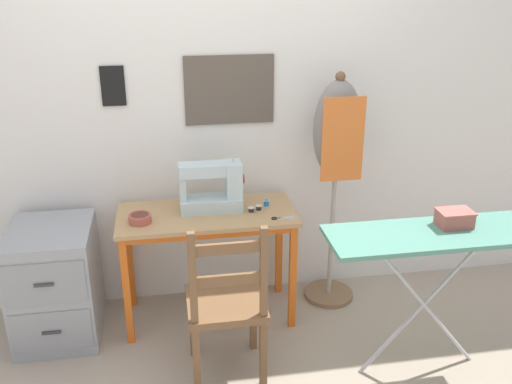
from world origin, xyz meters
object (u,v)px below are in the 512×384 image
Objects in this scene: fabric_bowl at (140,218)px; storage_box at (455,218)px; scissors at (280,218)px; ironing_board at (432,240)px; wooden_chair at (226,305)px; thread_spool_far_edge at (266,203)px; dress_form at (337,145)px; thread_spool_mid_table at (259,208)px; filing_cabinet at (56,283)px; thread_spool_near_machine at (251,210)px; sewing_machine at (214,188)px.

storage_box reaches higher than fabric_bowl.
ironing_board is (0.67, -0.53, 0.07)m from scissors.
wooden_chair reaches higher than scissors.
thread_spool_far_edge is 0.03× the size of dress_form.
wooden_chair is (0.42, -0.49, -0.30)m from fabric_bowl.
scissors is 0.85m from ironing_board.
thread_spool_mid_table is 0.08m from thread_spool_far_edge.
ironing_board is at bearing -38.31° from scissors.
thread_spool_far_edge is at bearing 62.03° from wooden_chair.
fabric_bowl is at bearing 130.74° from wooden_chair.
filing_cabinet is at bearing -176.07° from dress_form.
ironing_board is at bearing -158.44° from storage_box.
storage_box reaches higher than scissors.
thread_spool_mid_table is at bearing 0.84° from filing_cabinet.
thread_spool_mid_table is 0.02× the size of dress_form.
wooden_chair reaches higher than storage_box.
scissors is at bearing 141.69° from ironing_board.
fabric_bowl is at bearing -177.19° from thread_spool_near_machine.
storage_box is (0.90, -0.60, 0.14)m from thread_spool_mid_table.
scissors is at bearing -37.13° from thread_spool_near_machine.
storage_box reaches higher than thread_spool_near_machine.
filing_cabinet is at bearing -176.78° from thread_spool_far_edge.
sewing_machine is 0.42m from scissors.
sewing_machine is at bearing 89.09° from wooden_chair.
wooden_chair is 1.07m from filing_cabinet.
ironing_board is (0.81, -0.64, 0.05)m from thread_spool_near_machine.
ironing_board is (1.96, -0.64, 0.43)m from filing_cabinet.
thread_spool_far_edge reaches higher than thread_spool_near_machine.
ironing_board reaches higher than thread_spool_near_machine.
dress_form is (0.54, 0.12, 0.33)m from thread_spool_near_machine.
sewing_machine is 0.72m from wooden_chair.
thread_spool_mid_table is 0.67m from wooden_chair.
wooden_chair is (-0.21, -0.52, -0.29)m from thread_spool_near_machine.
sewing_machine is 2.73× the size of scissors.
dress_form reaches higher than scissors.
fabric_bowl is 0.14× the size of wooden_chair.
dress_form is 1.39× the size of ironing_board.
filing_cabinet is 3.90× the size of storage_box.
storage_box is at bearing -59.55° from dress_form.
fabric_bowl is at bearing -3.90° from filing_cabinet.
thread_spool_near_machine is 1.03m from ironing_board.
scissors is 0.61m from wooden_chair.
thread_spool_near_machine is 0.04× the size of wooden_chair.
storage_box is at bearing -2.98° from wooden_chair.
thread_spool_mid_table is (0.68, 0.05, -0.01)m from fabric_bowl.
wooden_chair reaches higher than thread_spool_near_machine.
thread_spool_mid_table is 0.03× the size of ironing_board.
storage_box is (0.84, -0.66, 0.14)m from thread_spool_far_edge.
dress_form is (1.17, 0.15, 0.32)m from fabric_bowl.
thread_spool_near_machine is 0.06× the size of filing_cabinet.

